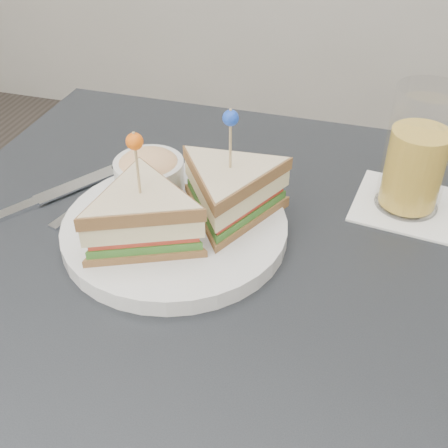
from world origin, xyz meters
TOP-DOWN VIEW (x-y plane):
  - table at (0.00, 0.00)m, footprint 0.80×0.80m
  - plate_meal at (-0.05, 0.04)m, footprint 0.33×0.31m
  - cutlery_fork at (-0.19, 0.11)m, footprint 0.07×0.20m
  - cutlery_knife at (-0.26, 0.05)m, footprint 0.15×0.22m
  - drink_set at (0.21, 0.18)m, footprint 0.15×0.15m

SIDE VIEW (x-z plane):
  - table at x=0.00m, z-range 0.30..1.05m
  - cutlery_fork at x=-0.19m, z-range 0.75..0.76m
  - cutlery_knife at x=-0.26m, z-range 0.75..0.76m
  - plate_meal at x=-0.05m, z-range 0.71..0.88m
  - drink_set at x=0.21m, z-range 0.74..0.91m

